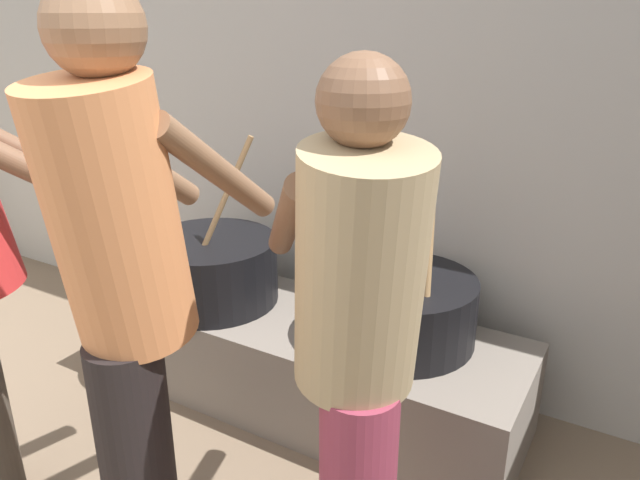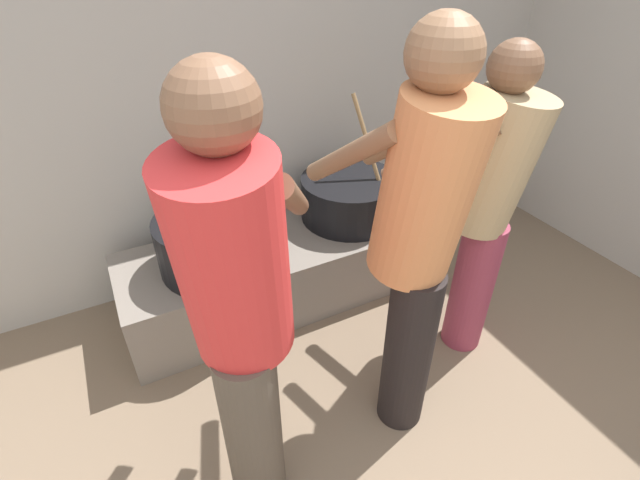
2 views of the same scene
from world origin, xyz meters
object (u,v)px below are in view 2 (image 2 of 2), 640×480
at_px(cooking_pot_secondary, 215,241).
at_px(cook_in_tan_shirt, 486,198).
at_px(cook_in_orange_shirt, 419,235).
at_px(cook_in_red_shirt, 240,310).
at_px(cooking_pot_main, 350,197).

distance_m(cooking_pot_secondary, cook_in_tan_shirt, 1.30).
xyz_separation_m(cook_in_orange_shirt, cook_in_red_shirt, (-0.67, -0.05, -0.02)).
bearing_deg(cooking_pot_secondary, cook_in_red_shirt, -99.53).
relative_size(cooking_pot_main, cook_in_orange_shirt, 0.42).
bearing_deg(cook_in_red_shirt, cooking_pot_secondary, 80.47).
xyz_separation_m(cooking_pot_main, cook_in_tan_shirt, (0.21, -0.79, 0.33)).
bearing_deg(cook_in_red_shirt, cook_in_tan_shirt, 12.15).
relative_size(cook_in_orange_shirt, cook_in_red_shirt, 1.02).
distance_m(cook_in_orange_shirt, cook_in_red_shirt, 0.68).
relative_size(cooking_pot_secondary, cook_in_orange_shirt, 0.44).
distance_m(cook_in_red_shirt, cook_in_tan_shirt, 1.25).
xyz_separation_m(cooking_pot_secondary, cook_in_orange_shirt, (0.51, -0.90, 0.42)).
bearing_deg(cooking_pot_main, cook_in_tan_shirt, -74.83).
xyz_separation_m(cook_in_orange_shirt, cook_in_tan_shirt, (0.54, 0.21, -0.10)).
bearing_deg(cook_in_orange_shirt, cooking_pot_main, 71.77).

